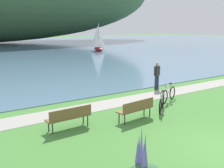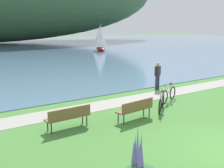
{
  "view_description": "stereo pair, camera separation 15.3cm",
  "coord_description": "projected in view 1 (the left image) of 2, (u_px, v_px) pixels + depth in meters",
  "views": [
    {
      "loc": [
        -8.06,
        -4.52,
        3.92
      ],
      "look_at": [
        0.11,
        7.02,
        1.0
      ],
      "focal_mm": 45.02,
      "sensor_mm": 36.0,
      "label": 1
    },
    {
      "loc": [
        -7.93,
        -4.61,
        3.92
      ],
      "look_at": [
        0.11,
        7.02,
        1.0
      ],
      "focal_mm": 45.02,
      "sensor_mm": 36.0,
      "label": 2
    }
  ],
  "objects": [
    {
      "name": "bicycle_beside_path",
      "position": [
        162.0,
        103.0,
        13.11
      ],
      "size": [
        1.42,
        1.15,
        1.01
      ],
      "color": "black",
      "rests_on": "ground"
    },
    {
      "name": "park_bench_further_along",
      "position": [
        136.0,
        108.0,
        11.87
      ],
      "size": [
        1.84,
        0.66,
        0.88
      ],
      "color": "brown",
      "rests_on": "ground"
    },
    {
      "name": "person_at_shoreline",
      "position": [
        157.0,
        74.0,
        17.61
      ],
      "size": [
        0.59,
        0.31,
        1.71
      ],
      "color": "#282D47",
      "rests_on": "ground"
    },
    {
      "name": "shoreline_path",
      "position": [
        112.0,
        104.0,
        14.47
      ],
      "size": [
        60.0,
        1.5,
        0.01
      ],
      "primitive_type": "cube",
      "color": "#A39E93",
      "rests_on": "ground"
    },
    {
      "name": "sailboat_nearest_to_shore",
      "position": [
        98.0,
        38.0,
        44.58
      ],
      "size": [
        2.72,
        3.78,
        4.28
      ],
      "color": "#B22323",
      "rests_on": "bay_water"
    },
    {
      "name": "bicycle_leaning_near_bench",
      "position": [
        169.0,
        94.0,
        14.84
      ],
      "size": [
        1.67,
        0.7,
        1.01
      ],
      "color": "black",
      "rests_on": "ground"
    },
    {
      "name": "park_bench_near_camera",
      "position": [
        69.0,
        116.0,
        10.81
      ],
      "size": [
        1.81,
        0.54,
        0.88
      ],
      "color": "brown",
      "rests_on": "ground"
    }
  ]
}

